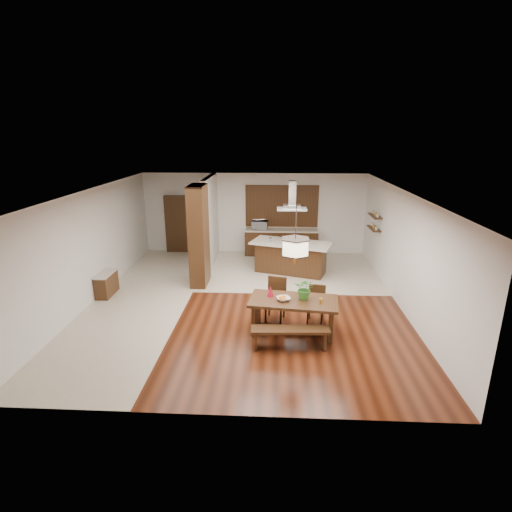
# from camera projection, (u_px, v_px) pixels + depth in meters

# --- Properties ---
(room_shell) EXTENTS (9.00, 9.04, 2.92)m
(room_shell) POSITION_uv_depth(u_px,v_px,m) (244.00, 225.00, 10.00)
(room_shell) COLOR #37160A
(room_shell) RESTS_ON ground
(tile_hallway) EXTENTS (2.50, 9.00, 0.01)m
(tile_hallway) POSITION_uv_depth(u_px,v_px,m) (143.00, 298.00, 10.75)
(tile_hallway) COLOR beige
(tile_hallway) RESTS_ON ground
(tile_kitchen) EXTENTS (5.50, 4.00, 0.01)m
(tile_kitchen) POSITION_uv_depth(u_px,v_px,m) (289.00, 270.00, 12.94)
(tile_kitchen) COLOR beige
(tile_kitchen) RESTS_ON ground
(soffit_band) EXTENTS (8.00, 9.00, 0.02)m
(soffit_band) POSITION_uv_depth(u_px,v_px,m) (244.00, 192.00, 9.76)
(soffit_band) COLOR #3B1C0E
(soffit_band) RESTS_ON room_shell
(partition_pier) EXTENTS (0.45, 1.00, 2.90)m
(partition_pier) POSITION_uv_depth(u_px,v_px,m) (199.00, 236.00, 11.40)
(partition_pier) COLOR black
(partition_pier) RESTS_ON ground
(partition_stub) EXTENTS (0.18, 2.40, 2.90)m
(partition_stub) POSITION_uv_depth(u_px,v_px,m) (211.00, 220.00, 13.40)
(partition_stub) COLOR silver
(partition_stub) RESTS_ON ground
(hallway_console) EXTENTS (0.37, 0.88, 0.63)m
(hallway_console) POSITION_uv_depth(u_px,v_px,m) (106.00, 284.00, 10.90)
(hallway_console) COLOR black
(hallway_console) RESTS_ON ground
(hallway_doorway) EXTENTS (1.10, 0.20, 2.10)m
(hallway_doorway) POSITION_uv_depth(u_px,v_px,m) (181.00, 224.00, 14.63)
(hallway_doorway) COLOR black
(hallway_doorway) RESTS_ON ground
(rear_counter) EXTENTS (2.60, 0.62, 0.95)m
(rear_counter) POSITION_uv_depth(u_px,v_px,m) (281.00, 242.00, 14.43)
(rear_counter) COLOR black
(rear_counter) RESTS_ON ground
(kitchen_window) EXTENTS (2.60, 0.08, 1.50)m
(kitchen_window) POSITION_uv_depth(u_px,v_px,m) (282.00, 206.00, 14.30)
(kitchen_window) COLOR olive
(kitchen_window) RESTS_ON room_shell
(shelf_lower) EXTENTS (0.26, 0.90, 0.04)m
(shelf_lower) POSITION_uv_depth(u_px,v_px,m) (374.00, 228.00, 12.49)
(shelf_lower) COLOR black
(shelf_lower) RESTS_ON room_shell
(shelf_upper) EXTENTS (0.26, 0.90, 0.04)m
(shelf_upper) POSITION_uv_depth(u_px,v_px,m) (375.00, 216.00, 12.37)
(shelf_upper) COLOR black
(shelf_upper) RESTS_ON room_shell
(dining_table) EXTENTS (2.01, 1.18, 0.80)m
(dining_table) POSITION_uv_depth(u_px,v_px,m) (293.00, 309.00, 8.77)
(dining_table) COLOR black
(dining_table) RESTS_ON ground
(dining_bench) EXTENTS (1.63, 0.43, 0.45)m
(dining_bench) POSITION_uv_depth(u_px,v_px,m) (290.00, 338.00, 8.22)
(dining_bench) COLOR black
(dining_bench) RESTS_ON ground
(dining_chair_left) EXTENTS (0.54, 0.54, 1.02)m
(dining_chair_left) POSITION_uv_depth(u_px,v_px,m) (275.00, 300.00, 9.42)
(dining_chair_left) COLOR black
(dining_chair_left) RESTS_ON ground
(dining_chair_right) EXTENTS (0.46, 0.46, 0.89)m
(dining_chair_right) POSITION_uv_depth(u_px,v_px,m) (316.00, 305.00, 9.28)
(dining_chair_right) COLOR black
(dining_chair_right) RESTS_ON ground
(pendant_lantern) EXTENTS (0.64, 0.64, 1.31)m
(pendant_lantern) POSITION_uv_depth(u_px,v_px,m) (296.00, 235.00, 8.27)
(pendant_lantern) COLOR #FCE3C1
(pendant_lantern) RESTS_ON room_shell
(foliage_plant) EXTENTS (0.50, 0.46, 0.48)m
(foliage_plant) POSITION_uv_depth(u_px,v_px,m) (305.00, 289.00, 8.67)
(foliage_plant) COLOR #347426
(foliage_plant) RESTS_ON dining_table
(fruit_bowl) EXTENTS (0.36, 0.36, 0.07)m
(fruit_bowl) POSITION_uv_depth(u_px,v_px,m) (283.00, 299.00, 8.66)
(fruit_bowl) COLOR #BDB8A5
(fruit_bowl) RESTS_ON dining_table
(napkin_cone) EXTENTS (0.16, 0.16, 0.24)m
(napkin_cone) POSITION_uv_depth(u_px,v_px,m) (270.00, 291.00, 8.86)
(napkin_cone) COLOR #AA0C23
(napkin_cone) RESTS_ON dining_table
(gold_ornament) EXTENTS (0.07, 0.07, 0.10)m
(gold_ornament) POSITION_uv_depth(u_px,v_px,m) (321.00, 301.00, 8.53)
(gold_ornament) COLOR gold
(gold_ornament) RESTS_ON dining_table
(kitchen_island) EXTENTS (2.66, 1.78, 1.01)m
(kitchen_island) POSITION_uv_depth(u_px,v_px,m) (291.00, 257.00, 12.58)
(kitchen_island) COLOR black
(kitchen_island) RESTS_ON ground
(range_hood) EXTENTS (0.90, 0.55, 0.87)m
(range_hood) POSITION_uv_depth(u_px,v_px,m) (292.00, 195.00, 12.01)
(range_hood) COLOR silver
(range_hood) RESTS_ON room_shell
(island_cup) EXTENTS (0.13, 0.13, 0.10)m
(island_cup) POSITION_uv_depth(u_px,v_px,m) (303.00, 241.00, 12.32)
(island_cup) COLOR silver
(island_cup) RESTS_ON kitchen_island
(microwave) EXTENTS (0.58, 0.41, 0.30)m
(microwave) POSITION_uv_depth(u_px,v_px,m) (260.00, 225.00, 14.27)
(microwave) COLOR silver
(microwave) RESTS_ON rear_counter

